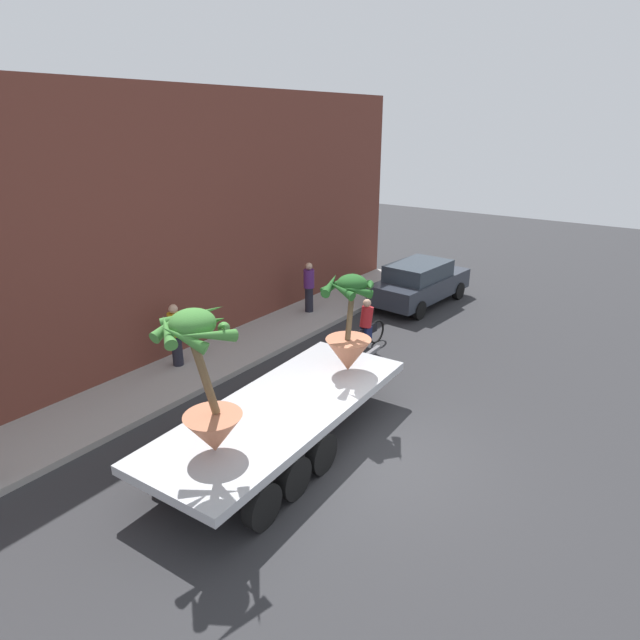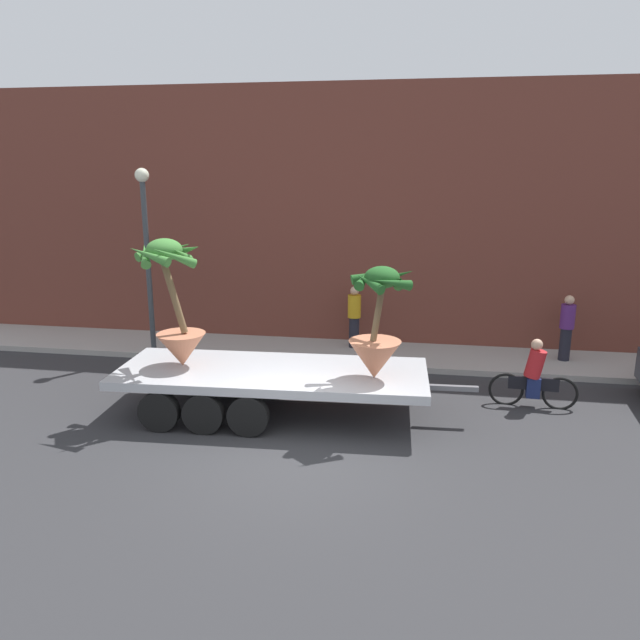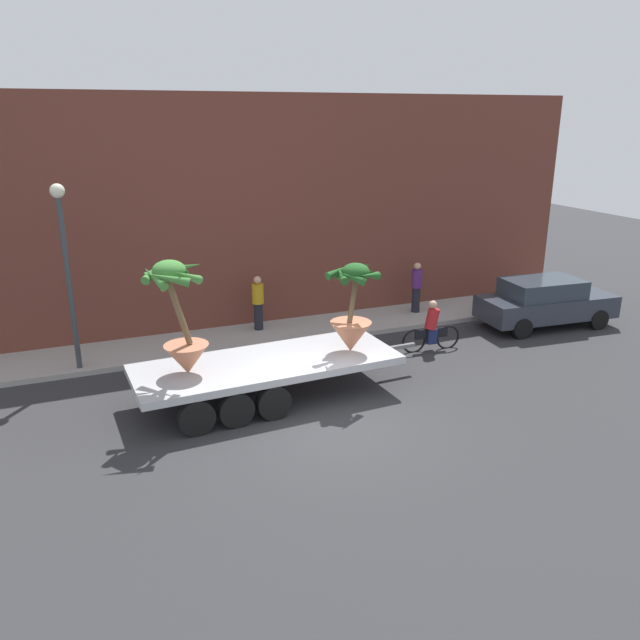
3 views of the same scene
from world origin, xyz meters
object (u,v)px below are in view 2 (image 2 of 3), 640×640
at_px(flatbed_trailer, 260,378).
at_px(pedestrian_far_left, 567,327).
at_px(pedestrian_near_gate, 354,316).
at_px(cyclist, 534,377).
at_px(potted_palm_rear, 175,310).
at_px(street_lamp, 146,237).
at_px(potted_palm_middle, 377,334).

xyz_separation_m(flatbed_trailer, pedestrian_far_left, (6.93, 4.36, 0.27)).
distance_m(pedestrian_near_gate, pedestrian_far_left, 5.50).
distance_m(cyclist, pedestrian_far_left, 3.31).
height_order(potted_palm_rear, pedestrian_near_gate, potted_palm_rear).
distance_m(potted_palm_rear, cyclist, 7.67).
distance_m(flatbed_trailer, street_lamp, 5.74).
height_order(potted_palm_rear, street_lamp, street_lamp).
height_order(potted_palm_middle, cyclist, potted_palm_middle).
bearing_deg(potted_palm_rear, pedestrian_near_gate, 55.86).
bearing_deg(pedestrian_far_left, pedestrian_near_gate, 177.29).
relative_size(cyclist, street_lamp, 0.38).
xyz_separation_m(flatbed_trailer, potted_palm_middle, (2.41, -0.15, 1.11)).
xyz_separation_m(flatbed_trailer, pedestrian_near_gate, (1.44, 4.62, 0.27)).
distance_m(cyclist, pedestrian_near_gate, 5.37).
height_order(potted_palm_rear, cyclist, potted_palm_rear).
height_order(flatbed_trailer, cyclist, cyclist).
xyz_separation_m(flatbed_trailer, potted_palm_rear, (-1.73, -0.05, 1.39)).
xyz_separation_m(cyclist, pedestrian_near_gate, (-4.22, 3.30, 0.37)).
bearing_deg(potted_palm_middle, flatbed_trailer, 176.46).
relative_size(flatbed_trailer, potted_palm_middle, 3.32).
bearing_deg(potted_palm_rear, pedestrian_far_left, 27.02).
distance_m(flatbed_trailer, cyclist, 5.82).
bearing_deg(cyclist, pedestrian_near_gate, 142.03).
bearing_deg(pedestrian_far_left, potted_palm_rear, -152.98).
height_order(potted_palm_middle, pedestrian_far_left, potted_palm_middle).
bearing_deg(cyclist, potted_palm_rear, -169.43).
relative_size(pedestrian_near_gate, street_lamp, 0.35).
xyz_separation_m(pedestrian_near_gate, pedestrian_far_left, (5.49, -0.26, 0.00)).
distance_m(potted_palm_rear, potted_palm_middle, 4.15).
xyz_separation_m(potted_palm_rear, street_lamp, (-2.17, 3.47, 1.07)).
xyz_separation_m(cyclist, pedestrian_far_left, (1.27, 3.04, 0.37)).
height_order(potted_palm_rear, potted_palm_middle, potted_palm_rear).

